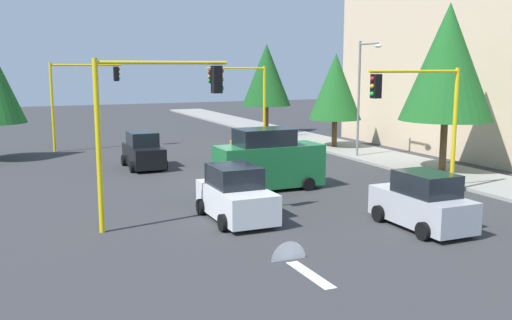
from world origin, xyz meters
name	(u,v)px	position (x,y,z in m)	size (l,w,h in m)	color
ground_plane	(242,182)	(0.00, 0.00, 0.00)	(120.00, 120.00, 0.00)	#353538
sidewalk_kerb	(366,153)	(-5.00, 10.50, 0.07)	(80.00, 4.00, 0.15)	gray
lane_arrow_near	(297,265)	(11.51, -3.00, 0.01)	(2.40, 1.10, 1.10)	silver
apartment_block	(489,48)	(-3.22, 18.50, 6.68)	(20.91, 9.30, 13.34)	beige
traffic_signal_far_left	(242,88)	(-14.00, 5.67, 3.92)	(0.36, 4.59, 5.53)	yellow
traffic_signal_near_right	(151,109)	(6.00, -5.72, 4.09)	(0.36, 4.59, 5.79)	yellow
traffic_signal_far_right	(80,89)	(-14.00, -5.71, 4.06)	(0.36, 4.59, 5.74)	yellow
traffic_signal_near_left	(421,106)	(6.00, 5.66, 3.88)	(0.36, 4.59, 5.47)	yellow
street_lamp_curbside	(363,86)	(-3.61, 9.20, 4.35)	(2.15, 0.28, 7.00)	slate
tree_roadside_mid	(335,87)	(-8.00, 10.00, 4.17)	(3.51, 3.51, 6.38)	brown
tree_roadside_near	(448,62)	(2.00, 10.50, 5.72)	(4.74, 4.74, 8.69)	brown
tree_roadside_far	(267,75)	(-18.00, 9.50, 4.80)	(4.01, 4.01, 7.32)	brown
delivery_van_green	(268,161)	(2.00, 0.49, 1.28)	(2.22, 4.80, 2.77)	#1E7238
car_black	(143,152)	(-5.77, -3.49, 0.90)	(3.78, 1.96, 1.98)	black
car_silver	(422,203)	(9.86, 2.70, 0.90)	(3.90, 1.98, 1.98)	#B2B5BA
car_orange	(257,149)	(-4.09, 2.57, 0.90)	(4.11, 1.97, 1.98)	orange
car_white	(236,195)	(6.27, -2.78, 0.90)	(3.91, 2.12, 1.98)	white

